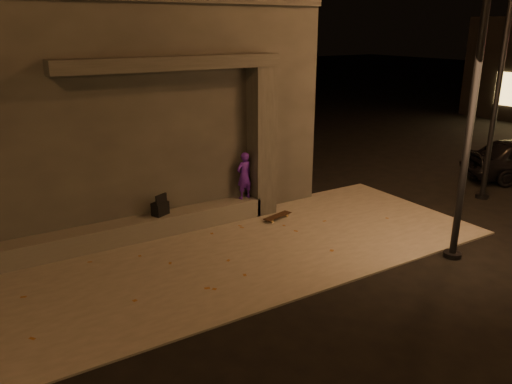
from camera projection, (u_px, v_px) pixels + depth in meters
ground at (293, 295)px, 8.80m from camera, size 120.00×120.00×0.00m
sidewalk at (237, 252)px, 10.41m from camera, size 11.00×4.40×0.04m
building at (115, 105)px, 12.73m from camera, size 9.00×5.10×5.22m
ledge at (139, 229)px, 11.00m from camera, size 6.00×0.55×0.45m
column at (262, 142)px, 12.10m from camera, size 0.55×0.55×3.60m
canopy at (172, 63)px, 10.43m from camera, size 5.00×0.70×0.28m
skateboarder at (244, 176)px, 12.09m from camera, size 0.46×0.34×1.16m
backpack at (160, 207)px, 11.13m from camera, size 0.42×0.36×0.51m
skateboard at (277, 216)px, 12.14m from camera, size 0.85×0.41×0.09m
street_lamp_0 at (481, 43)px, 8.93m from camera, size 0.36×0.36×7.46m
street_lamp_2 at (508, 24)px, 12.37m from camera, size 0.36×0.36×8.12m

